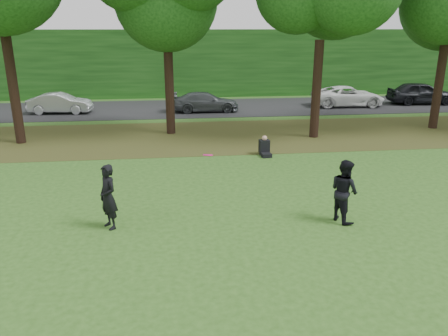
% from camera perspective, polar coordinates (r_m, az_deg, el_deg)
% --- Properties ---
extents(ground, '(120.00, 120.00, 0.00)m').
position_cam_1_polar(ground, '(10.00, 11.35, -13.71)').
color(ground, '#2B5119').
rests_on(ground, ground).
extents(leaf_litter, '(60.00, 7.00, 0.01)m').
position_cam_1_polar(leaf_litter, '(21.86, 0.99, 4.25)').
color(leaf_litter, '#4D3D1B').
rests_on(leaf_litter, ground).
extents(street, '(70.00, 7.00, 0.02)m').
position_cam_1_polar(street, '(29.64, -1.10, 7.91)').
color(street, black).
rests_on(street, ground).
extents(far_hedge, '(70.00, 3.00, 5.00)m').
position_cam_1_polar(far_hedge, '(35.26, -2.13, 13.59)').
color(far_hedge, '#153E11').
rests_on(far_hedge, ground).
extents(player_left, '(0.72, 0.77, 1.78)m').
position_cam_1_polar(player_left, '(12.00, -14.89, -3.68)').
color(player_left, black).
rests_on(player_left, ground).
extents(player_right, '(0.91, 1.03, 1.77)m').
position_cam_1_polar(player_right, '(12.48, 15.42, -2.88)').
color(player_right, black).
rests_on(player_right, ground).
extents(parked_cars, '(36.97, 3.02, 1.53)m').
position_cam_1_polar(parked_cars, '(29.23, 4.08, 9.07)').
color(parked_cars, black).
rests_on(parked_cars, street).
extents(frisbee, '(0.38, 0.38, 0.10)m').
position_cam_1_polar(frisbee, '(11.67, -2.11, 1.71)').
color(frisbee, '#FF1587').
rests_on(frisbee, ground).
extents(seated_person, '(0.45, 0.75, 0.83)m').
position_cam_1_polar(seated_person, '(18.53, 5.34, 2.62)').
color(seated_person, black).
rests_on(seated_person, ground).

